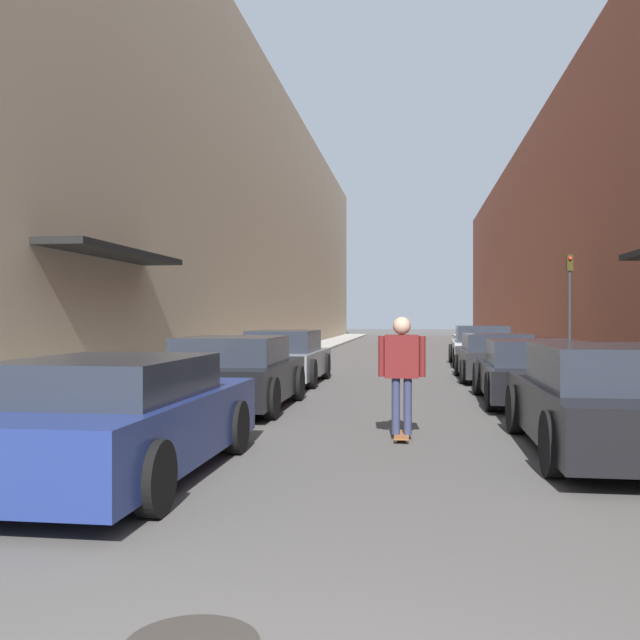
# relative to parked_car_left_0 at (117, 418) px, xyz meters

# --- Properties ---
(ground) EXTENTS (134.68, 134.68, 0.00)m
(ground) POSITION_rel_parked_car_left_0_xyz_m (2.62, 19.57, -0.63)
(ground) COLOR #4C4947
(curb_strip_left) EXTENTS (1.80, 61.22, 0.12)m
(curb_strip_left) POSITION_rel_parked_car_left_0_xyz_m (-2.03, 25.69, -0.57)
(curb_strip_left) COLOR #A3A099
(curb_strip_left) RESTS_ON ground
(curb_strip_right) EXTENTS (1.80, 61.22, 0.12)m
(curb_strip_right) POSITION_rel_parked_car_left_0_xyz_m (7.27, 25.69, -0.57)
(curb_strip_right) COLOR #A3A099
(curb_strip_right) RESTS_ON ground
(building_row_left) EXTENTS (4.90, 61.22, 12.32)m
(building_row_left) POSITION_rel_parked_car_left_0_xyz_m (-4.93, 25.69, 5.53)
(building_row_left) COLOR tan
(building_row_left) RESTS_ON ground
(building_row_right) EXTENTS (4.90, 61.22, 10.05)m
(building_row_right) POSITION_rel_parked_car_left_0_xyz_m (10.17, 25.69, 4.40)
(building_row_right) COLOR brown
(building_row_right) RESTS_ON ground
(parked_car_left_0) EXTENTS (2.03, 4.53, 1.28)m
(parked_car_left_0) POSITION_rel_parked_car_left_0_xyz_m (0.00, 0.00, 0.00)
(parked_car_left_0) COLOR navy
(parked_car_left_0) RESTS_ON ground
(parked_car_left_1) EXTENTS (2.08, 4.31, 1.33)m
(parked_car_left_1) POSITION_rel_parked_car_left_0_xyz_m (-0.17, 5.63, 0.02)
(parked_car_left_1) COLOR black
(parked_car_left_1) RESTS_ON ground
(parked_car_left_2) EXTENTS (1.91, 4.27, 1.34)m
(parked_car_left_2) POSITION_rel_parked_car_left_0_xyz_m (-0.14, 10.63, 0.02)
(parked_car_left_2) COLOR gray
(parked_car_left_2) RESTS_ON ground
(parked_car_right_0) EXTENTS (1.97, 4.63, 1.35)m
(parked_car_right_0) POSITION_rel_parked_car_left_0_xyz_m (5.44, 1.99, 0.03)
(parked_car_right_0) COLOR black
(parked_car_right_0) RESTS_ON ground
(parked_car_right_1) EXTENTS (1.99, 4.34, 1.25)m
(parked_car_right_1) POSITION_rel_parked_car_left_0_xyz_m (5.37, 7.16, -0.02)
(parked_car_right_1) COLOR black
(parked_car_right_1) RESTS_ON ground
(parked_car_right_2) EXTENTS (1.98, 4.08, 1.24)m
(parked_car_right_2) POSITION_rel_parked_car_left_0_xyz_m (5.24, 12.23, -0.02)
(parked_car_right_2) COLOR #232326
(parked_car_right_2) RESTS_ON ground
(parked_car_right_3) EXTENTS (2.07, 4.50, 1.38)m
(parked_car_right_3) POSITION_rel_parked_car_left_0_xyz_m (5.40, 18.03, 0.03)
(parked_car_right_3) COLOR #B7B7BC
(parked_car_right_3) RESTS_ON ground
(skateboarder) EXTENTS (0.65, 0.78, 1.69)m
(skateboarder) POSITION_rel_parked_car_left_0_xyz_m (2.93, 2.73, 0.41)
(skateboarder) COLOR brown
(skateboarder) RESTS_ON ground
(traffic_light) EXTENTS (0.16, 0.22, 3.29)m
(traffic_light) POSITION_rel_parked_car_left_0_xyz_m (7.36, 13.30, 1.54)
(traffic_light) COLOR #2D2D2D
(traffic_light) RESTS_ON curb_strip_right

